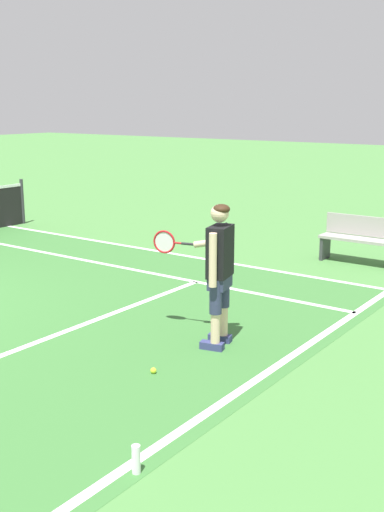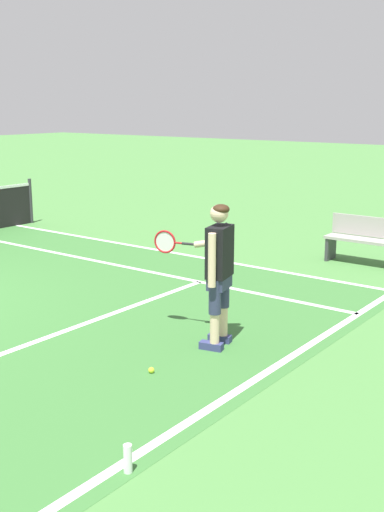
{
  "view_description": "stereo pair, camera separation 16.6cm",
  "coord_description": "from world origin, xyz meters",
  "px_view_note": "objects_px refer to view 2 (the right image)",
  "views": [
    {
      "loc": [
        -4.09,
        -9.05,
        2.83
      ],
      "look_at": [
        1.97,
        -4.69,
        1.05
      ],
      "focal_mm": 45.17,
      "sensor_mm": 36.0,
      "label": 1
    },
    {
      "loc": [
        -3.99,
        -9.19,
        2.83
      ],
      "look_at": [
        1.97,
        -4.69,
        1.05
      ],
      "focal_mm": 45.17,
      "sensor_mm": 36.0,
      "label": 2
    }
  ],
  "objects_px": {
    "tennis_player": "(217,266)",
    "tennis_ball_near_feet": "(151,370)",
    "courtside_bench": "(366,240)",
    "water_bottle": "(128,459)"
  },
  "relations": [
    {
      "from": "tennis_player",
      "to": "tennis_ball_near_feet",
      "type": "relative_size",
      "value": 25.95
    },
    {
      "from": "tennis_ball_near_feet",
      "to": "courtside_bench",
      "type": "height_order",
      "value": "courtside_bench"
    },
    {
      "from": "tennis_player",
      "to": "tennis_ball_near_feet",
      "type": "bearing_deg",
      "value": 174.81
    },
    {
      "from": "tennis_ball_near_feet",
      "to": "water_bottle",
      "type": "xyz_separation_m",
      "value": [
        -1.57,
        -1.1,
        0.09
      ]
    },
    {
      "from": "courtside_bench",
      "to": "tennis_ball_near_feet",
      "type": "bearing_deg",
      "value": -179.34
    },
    {
      "from": "tennis_player",
      "to": "water_bottle",
      "type": "bearing_deg",
      "value": -159.36
    },
    {
      "from": "tennis_player",
      "to": "water_bottle",
      "type": "relative_size",
      "value": 7.18
    },
    {
      "from": "tennis_player",
      "to": "tennis_ball_near_feet",
      "type": "height_order",
      "value": "tennis_player"
    },
    {
      "from": "courtside_bench",
      "to": "water_bottle",
      "type": "distance_m",
      "value": 7.65
    },
    {
      "from": "courtside_bench",
      "to": "water_bottle",
      "type": "bearing_deg",
      "value": -171.21
    }
  ]
}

